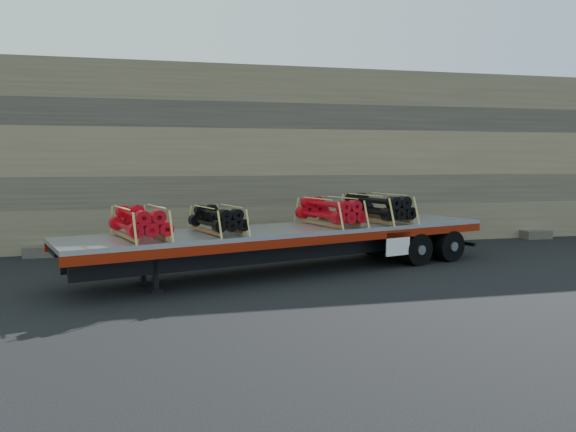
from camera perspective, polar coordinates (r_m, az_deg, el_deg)
The scene contains 7 objects.
ground at distance 17.17m, azimuth 0.69°, elevation -5.68°, with size 120.00×120.00×0.00m, color black.
rock_wall at distance 23.19m, azimuth -3.25°, elevation 5.94°, with size 44.00×3.00×7.00m, color #7A6B54.
trailer at distance 17.07m, azimuth 0.31°, elevation -3.43°, with size 13.54×2.60×1.35m, color #ADAFB5, non-canonical shape.
bundle_front at distance 15.15m, azimuth -14.82°, elevation -0.70°, with size 1.10×2.20×0.78m, color #BA0915, non-canonical shape.
bundle_midfront at distance 15.87m, azimuth -7.14°, elevation -0.40°, with size 1.00×2.01×0.71m, color black, non-canonical shape.
bundle_midrear at distance 17.70m, azimuth 4.28°, elevation 0.42°, with size 1.15×2.31×0.82m, color #BA0915, non-canonical shape.
bundle_rear at distance 18.82m, azimuth 9.01°, elevation 0.76°, with size 1.23×2.47×0.88m, color black, non-canonical shape.
Camera 1 is at (-4.12, -16.32, 3.36)m, focal length 35.00 mm.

